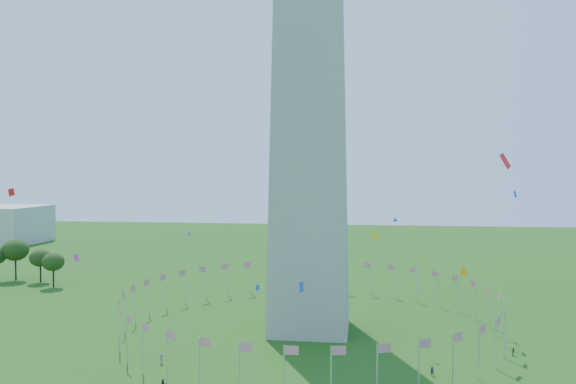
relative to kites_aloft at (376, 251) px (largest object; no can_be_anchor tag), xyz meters
name	(u,v)px	position (x,y,z in m)	size (l,w,h in m)	color
flag_ring	(310,310)	(-13.72, 25.78, -16.82)	(80.24, 80.24, 9.00)	silver
kites_aloft	(376,251)	(0.00, 0.00, 0.00)	(112.34, 72.14, 29.62)	yellow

